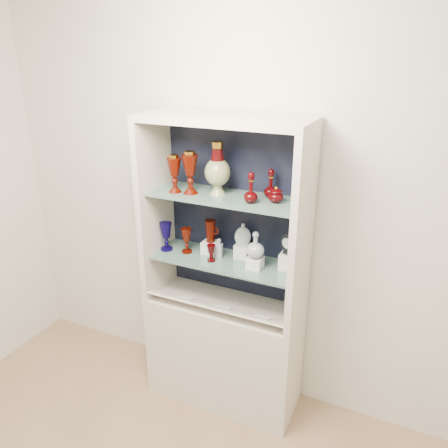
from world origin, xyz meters
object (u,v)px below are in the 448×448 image
at_px(ruby_decanter_a, 251,186).
at_px(ruby_goblet_tall, 187,240).
at_px(enamel_urn, 218,168).
at_px(cameo_medallion, 287,244).
at_px(pedestal_lamp_left, 174,174).
at_px(clear_round_decanter, 255,245).
at_px(clear_square_bottle, 219,248).
at_px(ruby_pitcher, 211,231).
at_px(pedestal_lamp_right, 190,173).
at_px(ruby_goblet_small, 211,253).
at_px(cobalt_goblet, 166,236).
at_px(lidded_bowl, 276,194).
at_px(flat_flask, 243,234).
at_px(ruby_decanter_b, 271,182).

distance_m(ruby_decanter_a, ruby_goblet_tall, 0.63).
height_order(enamel_urn, cameo_medallion, enamel_urn).
distance_m(pedestal_lamp_left, clear_round_decanter, 0.65).
relative_size(enamel_urn, clear_square_bottle, 2.47).
relative_size(ruby_pitcher, clear_square_bottle, 1.15).
bearing_deg(pedestal_lamp_left, enamel_urn, 15.73).
height_order(ruby_goblet_tall, ruby_pitcher, ruby_pitcher).
bearing_deg(pedestal_lamp_right, ruby_pitcher, 45.81).
bearing_deg(clear_round_decanter, ruby_goblet_small, -175.49).
bearing_deg(cobalt_goblet, ruby_pitcher, 15.42).
xyz_separation_m(cobalt_goblet, ruby_goblet_tall, (0.14, 0.02, -0.01)).
relative_size(lidded_bowl, flat_flask, 0.68).
distance_m(clear_square_bottle, cameo_medallion, 0.45).
distance_m(pedestal_lamp_right, ruby_goblet_tall, 0.47).
bearing_deg(ruby_goblet_tall, flat_flask, 13.08).
relative_size(ruby_goblet_tall, ruby_pitcher, 1.14).
bearing_deg(ruby_goblet_small, flat_flask, 39.33).
xyz_separation_m(lidded_bowl, clear_round_decanter, (-0.10, -0.04, -0.32)).
distance_m(enamel_urn, ruby_goblet_tall, 0.54).
xyz_separation_m(enamel_urn, clear_round_decanter, (0.27, -0.05, -0.43)).
relative_size(ruby_decanter_a, clear_round_decanter, 1.26).
xyz_separation_m(ruby_decanter_b, flat_flask, (-0.17, -0.00, -0.35)).
bearing_deg(ruby_pitcher, lidded_bowl, 1.37).
xyz_separation_m(pedestal_lamp_left, ruby_decanter_a, (0.49, 0.00, -0.01)).
xyz_separation_m(pedestal_lamp_left, clear_round_decanter, (0.52, 0.03, -0.38)).
bearing_deg(ruby_goblet_tall, cobalt_goblet, -171.34).
bearing_deg(cameo_medallion, ruby_goblet_small, -147.01).
distance_m(ruby_pitcher, flat_flask, 0.21).
relative_size(pedestal_lamp_right, cameo_medallion, 1.97).
xyz_separation_m(pedestal_lamp_right, ruby_pitcher, (0.09, 0.09, -0.39)).
height_order(ruby_decanter_a, flat_flask, ruby_decanter_a).
distance_m(ruby_decanter_a, ruby_pitcher, 0.49).
bearing_deg(ruby_decanter_a, ruby_goblet_tall, 173.95).
bearing_deg(pedestal_lamp_right, cameo_medallion, 7.26).
distance_m(ruby_decanter_a, cobalt_goblet, 0.73).
relative_size(lidded_bowl, ruby_pitcher, 0.67).
bearing_deg(clear_square_bottle, enamel_urn, -161.73).
height_order(lidded_bowl, cameo_medallion, lidded_bowl).
relative_size(clear_square_bottle, clear_round_decanter, 0.80).
xyz_separation_m(ruby_pitcher, clear_square_bottle, (0.08, -0.03, -0.09)).
height_order(ruby_decanter_a, lidded_bowl, ruby_decanter_a).
distance_m(pedestal_lamp_left, pedestal_lamp_right, 0.10).
distance_m(ruby_goblet_small, flat_flask, 0.23).
height_order(pedestal_lamp_left, ruby_decanter_a, pedestal_lamp_left).
relative_size(cobalt_goblet, cameo_medallion, 1.46).
relative_size(enamel_urn, flat_flask, 2.20).
bearing_deg(cobalt_goblet, ruby_goblet_small, -4.17).
height_order(pedestal_lamp_left, enamel_urn, enamel_urn).
height_order(ruby_goblet_tall, clear_round_decanter, clear_round_decanter).
distance_m(enamel_urn, cobalt_goblet, 0.60).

